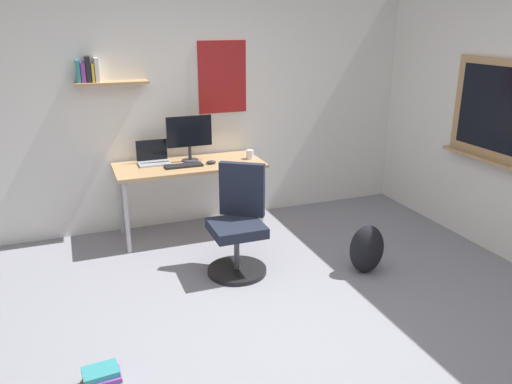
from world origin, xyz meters
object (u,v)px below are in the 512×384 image
Objects in this scene: office_chair at (238,227)px; computer_mouse at (211,162)px; desk at (190,171)px; coffee_mug at (250,154)px; book_stack_on_floor at (102,377)px; backpack at (367,249)px; keyboard at (184,166)px; laptop at (153,158)px; monitor_primary at (189,135)px.

office_chair reaches higher than computer_mouse.
office_chair reaches higher than desk.
coffee_mug is (0.43, 0.05, 0.03)m from computer_mouse.
desk reaches higher than book_stack_on_floor.
office_chair is 2.17× the size of backpack.
desk is at bearing 62.69° from book_stack_on_floor.
laptop is at bearing 138.46° from keyboard.
computer_mouse is at bearing 127.68° from backpack.
desk is 1.91m from backpack.
office_chair reaches higher than backpack.
desk is 3.18× the size of monitor_primary.
laptop is at bearing 155.69° from desk.
laptop is 1.33× the size of book_stack_on_floor.
coffee_mug is 0.39× the size of book_stack_on_floor.
office_chair is 4.07× the size of book_stack_on_floor.
monitor_primary is (0.37, -0.05, 0.22)m from laptop.
monitor_primary reaches higher than desk.
computer_mouse reaches higher than book_stack_on_floor.
book_stack_on_floor is at bearing -117.31° from desk.
monitor_primary is 0.35m from computer_mouse.
office_chair is 9.13× the size of computer_mouse.
computer_mouse is 1.13× the size of coffee_mug.
laptop is at bearing 71.51° from book_stack_on_floor.
desk is 0.36m from monitor_primary.
coffee_mug is (0.71, 0.05, 0.04)m from keyboard.
desk is at bearing 46.90° from keyboard.
office_chair reaches higher than coffee_mug.
desk is 2.45m from book_stack_on_floor.
laptop is 0.43m from monitor_primary.
desk is at bearing 101.20° from office_chair.
computer_mouse reaches higher than backpack.
computer_mouse is (0.28, -0.00, 0.01)m from keyboard.
laptop is at bearing 135.18° from backpack.
computer_mouse reaches higher than desk.
desk is 3.99× the size of keyboard.
book_stack_on_floor is at bearing -138.04° from office_chair.
laptop is 2.49m from book_stack_on_floor.
monitor_primary is at bearing 58.51° from keyboard.
office_chair is 2.57× the size of keyboard.
laptop is (-0.33, 0.15, 0.13)m from desk.
computer_mouse is at bearing -20.95° from desk.
desk is 1.55× the size of office_chair.
backpack is (1.19, -1.50, -0.80)m from monitor_primary.
keyboard is 2.37m from book_stack_on_floor.
backpack reaches higher than book_stack_on_floor.
computer_mouse reaches higher than keyboard.
keyboard is at bearing -121.49° from monitor_primary.
monitor_primary is at bearing 63.02° from book_stack_on_floor.
keyboard is at bearing 63.44° from book_stack_on_floor.
laptop is 0.99m from coffee_mug.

